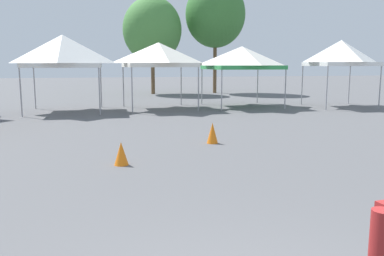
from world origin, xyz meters
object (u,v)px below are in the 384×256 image
at_px(canopy_tent_right_of_center, 341,53).
at_px(tree_behind_tents_center, 215,15).
at_px(canopy_tent_far_right, 63,51).
at_px(traffic_cone_lot_center, 121,154).
at_px(canopy_tent_left_of_center, 242,58).
at_px(tree_behind_tents_left, 152,30).
at_px(canopy_tent_behind_left, 159,55).
at_px(traffic_cone_near_barrier, 212,133).

distance_m(canopy_tent_right_of_center, tree_behind_tents_center, 12.60).
xyz_separation_m(canopy_tent_far_right, tree_behind_tents_center, (10.61, 10.72, 3.20)).
xyz_separation_m(tree_behind_tents_center, traffic_cone_lot_center, (-8.71, -21.78, -5.76)).
height_order(tree_behind_tents_center, traffic_cone_lot_center, tree_behind_tents_center).
height_order(canopy_tent_left_of_center, tree_behind_tents_left, tree_behind_tents_left).
xyz_separation_m(canopy_tent_left_of_center, tree_behind_tents_center, (1.66, 10.41, 3.46)).
distance_m(canopy_tent_left_of_center, tree_behind_tents_left, 11.11).
xyz_separation_m(tree_behind_tents_center, tree_behind_tents_left, (-4.91, -0.02, -1.24)).
xyz_separation_m(canopy_tent_behind_left, canopy_tent_left_of_center, (4.43, 0.11, -0.13)).
bearing_deg(traffic_cone_near_barrier, canopy_tent_left_of_center, 65.13).
xyz_separation_m(canopy_tent_behind_left, tree_behind_tents_center, (6.09, 10.52, 3.33)).
bearing_deg(tree_behind_tents_left, canopy_tent_behind_left, -96.45).
xyz_separation_m(canopy_tent_far_right, canopy_tent_behind_left, (4.52, 0.20, -0.13)).
xyz_separation_m(canopy_tent_left_of_center, tree_behind_tents_left, (-3.24, 10.39, 2.22)).
bearing_deg(traffic_cone_near_barrier, tree_behind_tents_center, 73.08).
distance_m(canopy_tent_left_of_center, canopy_tent_right_of_center, 5.15).
relative_size(canopy_tent_far_right, canopy_tent_left_of_center, 0.99).
bearing_deg(tree_behind_tents_left, canopy_tent_right_of_center, -54.89).
xyz_separation_m(canopy_tent_behind_left, traffic_cone_near_barrier, (0.06, -9.33, -2.40)).
height_order(canopy_tent_right_of_center, tree_behind_tents_left, tree_behind_tents_left).
relative_size(canopy_tent_right_of_center, tree_behind_tents_center, 0.41).
bearing_deg(canopy_tent_behind_left, tree_behind_tents_center, 59.92).
distance_m(canopy_tent_behind_left, traffic_cone_lot_center, 11.82).
bearing_deg(traffic_cone_near_barrier, canopy_tent_far_right, 116.60).
distance_m(canopy_tent_right_of_center, traffic_cone_lot_center, 15.89).
distance_m(canopy_tent_far_right, tree_behind_tents_center, 15.42).
height_order(canopy_tent_left_of_center, tree_behind_tents_center, tree_behind_tents_center).
height_order(canopy_tent_behind_left, tree_behind_tents_left, tree_behind_tents_left).
distance_m(canopy_tent_left_of_center, traffic_cone_lot_center, 13.57).
bearing_deg(tree_behind_tents_center, canopy_tent_far_right, -134.70).
height_order(canopy_tent_right_of_center, traffic_cone_lot_center, canopy_tent_right_of_center).
bearing_deg(tree_behind_tents_left, canopy_tent_far_right, -118.06).
height_order(canopy_tent_left_of_center, traffic_cone_lot_center, canopy_tent_left_of_center).
xyz_separation_m(canopy_tent_far_right, traffic_cone_near_barrier, (4.57, -9.13, -2.53)).
relative_size(canopy_tent_behind_left, traffic_cone_near_barrier, 5.91).
distance_m(canopy_tent_far_right, traffic_cone_lot_center, 11.51).
distance_m(canopy_tent_behind_left, traffic_cone_near_barrier, 9.63).
bearing_deg(canopy_tent_far_right, canopy_tent_left_of_center, 1.97).
bearing_deg(tree_behind_tents_center, traffic_cone_near_barrier, -106.92).
height_order(canopy_tent_behind_left, traffic_cone_lot_center, canopy_tent_behind_left).
xyz_separation_m(canopy_tent_far_right, traffic_cone_lot_center, (1.89, -11.06, -2.56)).
relative_size(canopy_tent_left_of_center, traffic_cone_lot_center, 6.95).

